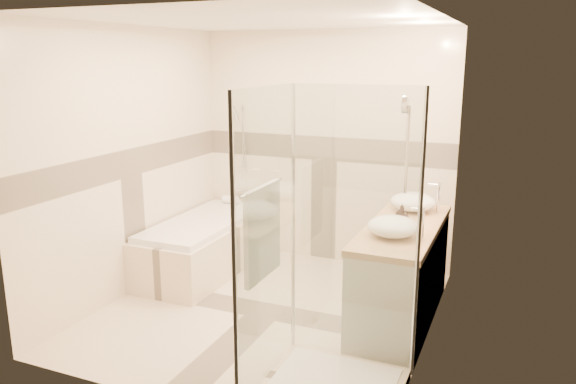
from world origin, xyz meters
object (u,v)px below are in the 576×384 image
at_px(bathtub, 205,243).
at_px(shower_enclosure, 318,321).
at_px(amenity_bottle_b, 402,215).
at_px(amenity_bottle_a, 401,215).
at_px(vessel_sink_near, 413,202).
at_px(vessel_sink_far, 393,226).
at_px(vanity, 401,273).

xyz_separation_m(bathtub, shower_enclosure, (1.86, -1.62, 0.20)).
relative_size(shower_enclosure, amenity_bottle_b, 12.62).
bearing_deg(amenity_bottle_a, vessel_sink_near, 90.00).
bearing_deg(amenity_bottle_a, vessel_sink_far, -90.00).
height_order(vessel_sink_near, vessel_sink_far, vessel_sink_near).
bearing_deg(vessel_sink_near, bathtub, -176.03).
bearing_deg(vessel_sink_far, vanity, 86.53).
bearing_deg(shower_enclosure, vanity, 77.03).
distance_m(amenity_bottle_a, amenity_bottle_b, 0.01).
xyz_separation_m(shower_enclosure, vessel_sink_near, (0.27, 1.77, 0.43)).
distance_m(bathtub, amenity_bottle_a, 2.25).
height_order(vessel_sink_near, amenity_bottle_a, amenity_bottle_a).
xyz_separation_m(vanity, vessel_sink_near, (-0.02, 0.50, 0.51)).
bearing_deg(amenity_bottle_a, shower_enclosure, -102.17).
bearing_deg(amenity_bottle_b, amenity_bottle_a, -90.00).
xyz_separation_m(bathtub, vessel_sink_near, (2.13, 0.15, 0.63)).
bearing_deg(vessel_sink_near, vessel_sink_far, -90.00).
distance_m(shower_enclosure, amenity_bottle_b, 1.37).
bearing_deg(vanity, shower_enclosure, -102.97).
height_order(vessel_sink_far, amenity_bottle_b, amenity_bottle_b).
relative_size(bathtub, vanity, 1.05).
height_order(vessel_sink_far, amenity_bottle_a, amenity_bottle_a).
distance_m(vessel_sink_far, amenity_bottle_b, 0.34).
relative_size(vanity, amenity_bottle_b, 10.02).
bearing_deg(amenity_bottle_a, vanity, 16.50).
bearing_deg(amenity_bottle_b, shower_enclosure, -102.04).
bearing_deg(bathtub, shower_enclosure, -41.10).
relative_size(bathtub, shower_enclosure, 0.83).
xyz_separation_m(vessel_sink_near, vessel_sink_far, (0.00, -0.83, -0.00)).
xyz_separation_m(vanity, amenity_bottle_b, (-0.02, 0.01, 0.50)).
xyz_separation_m(bathtub, amenity_bottle_a, (2.13, -0.36, 0.63)).
relative_size(bathtub, vessel_sink_far, 4.27).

